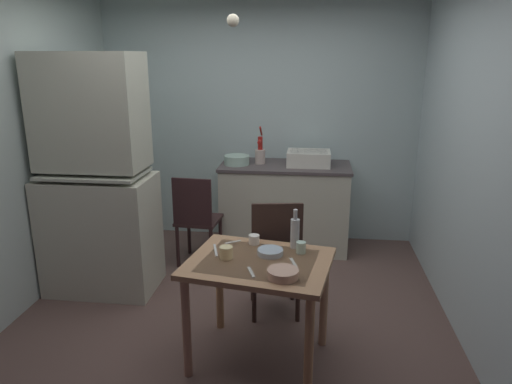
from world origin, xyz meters
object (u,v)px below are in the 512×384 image
object	(u,v)px
hand_pump	(260,147)
glass_bottle	(295,232)
sink_basin	(309,158)
chair_far_side	(276,257)
hutch_cabinet	(97,185)
mug_tall	(301,248)
dining_table	(259,277)
mixing_bowl_counter	(237,160)
chair_by_counter	(197,218)
serving_bowl_wide	(270,252)

from	to	relation	value
hand_pump	glass_bottle	world-z (taller)	hand_pump
sink_basin	chair_far_side	bearing A→B (deg)	-98.75
hutch_cabinet	mug_tall	world-z (taller)	hutch_cabinet
dining_table	glass_bottle	size ratio (longest dim) A/B	3.67
mixing_bowl_counter	chair_far_side	distance (m)	1.55
mixing_bowl_counter	dining_table	bearing A→B (deg)	-76.84
mixing_bowl_counter	glass_bottle	xyz separation A→B (m)	(0.68, -1.72, -0.12)
hutch_cabinet	chair_far_side	world-z (taller)	hutch_cabinet
glass_bottle	hutch_cabinet	bearing A→B (deg)	159.50
chair_by_counter	mug_tall	bearing A→B (deg)	-51.22
hand_pump	mug_tall	xyz separation A→B (m)	(0.49, -1.91, -0.31)
mixing_bowl_counter	serving_bowl_wide	size ratio (longest dim) A/B	1.52
hand_pump	chair_by_counter	xyz separation A→B (m)	(-0.56, -0.60, -0.60)
hutch_cabinet	serving_bowl_wide	bearing A→B (deg)	-26.66
dining_table	chair_far_side	distance (m)	0.60
hand_pump	mixing_bowl_counter	distance (m)	0.28
hutch_cabinet	chair_by_counter	bearing A→B (deg)	39.03
hutch_cabinet	chair_far_side	size ratio (longest dim) A/B	2.09
chair_by_counter	glass_bottle	size ratio (longest dim) A/B	3.31
chair_far_side	mug_tall	world-z (taller)	chair_far_side
hutch_cabinet	chair_far_side	distance (m)	1.64
sink_basin	glass_bottle	bearing A→B (deg)	-92.08
chair_far_side	mug_tall	distance (m)	0.54
hutch_cabinet	mug_tall	distance (m)	1.91
hutch_cabinet	hand_pump	distance (m)	1.73
mug_tall	glass_bottle	world-z (taller)	glass_bottle
hutch_cabinet	chair_by_counter	world-z (taller)	hutch_cabinet
hutch_cabinet	hand_pump	xyz separation A→B (m)	(1.26, 1.18, 0.13)
chair_far_side	sink_basin	bearing A→B (deg)	81.25
hutch_cabinet	sink_basin	size ratio (longest dim) A/B	4.64
chair_by_counter	hand_pump	bearing A→B (deg)	47.45
dining_table	chair_by_counter	size ratio (longest dim) A/B	1.11
hutch_cabinet	serving_bowl_wide	world-z (taller)	hutch_cabinet
hand_pump	serving_bowl_wide	world-z (taller)	hand_pump
hand_pump	chair_far_side	size ratio (longest dim) A/B	0.40
chair_by_counter	mug_tall	xyz separation A→B (m)	(1.05, -1.30, 0.29)
serving_bowl_wide	sink_basin	bearing A→B (deg)	83.42
mixing_bowl_counter	chair_by_counter	size ratio (longest dim) A/B	0.29
dining_table	glass_bottle	xyz separation A→B (m)	(0.22, 0.24, 0.23)
hutch_cabinet	hand_pump	bearing A→B (deg)	43.02
mixing_bowl_counter	chair_far_side	world-z (taller)	mixing_bowl_counter
dining_table	hutch_cabinet	bearing A→B (deg)	149.33
sink_basin	hand_pump	distance (m)	0.52
hand_pump	chair_by_counter	distance (m)	1.02
chair_far_side	serving_bowl_wide	xyz separation A→B (m)	(0.00, -0.48, 0.25)
sink_basin	hutch_cabinet	bearing A→B (deg)	-147.40
sink_basin	hand_pump	world-z (taller)	hand_pump
serving_bowl_wide	mug_tall	world-z (taller)	mug_tall
hand_pump	serving_bowl_wide	size ratio (longest dim) A/B	2.26
chair_by_counter	serving_bowl_wide	xyz separation A→B (m)	(0.84, -1.35, 0.27)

